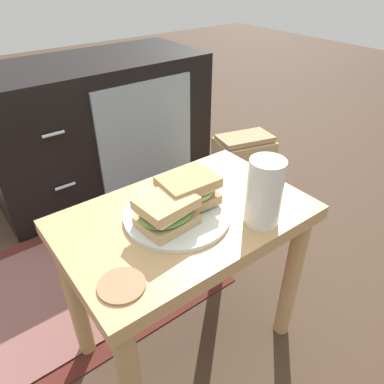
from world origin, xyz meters
The scene contains 10 objects.
ground_plane centered at (0.00, 0.00, 0.00)m, with size 8.00×8.00×0.00m, color #3D2B1E.
side_table centered at (0.00, 0.00, 0.37)m, with size 0.56×0.36×0.46m.
tv_cabinet centered at (0.21, 0.95, 0.29)m, with size 0.96×0.46×0.58m.
area_rug centered at (-0.36, 0.40, 0.00)m, with size 1.25×0.64×0.01m.
plate centered at (-0.02, 0.00, 0.47)m, with size 0.24×0.24×0.01m, color silver.
sandwich_front centered at (-0.06, -0.02, 0.50)m, with size 0.13×0.11×0.07m.
sandwich_back centered at (0.02, 0.01, 0.51)m, with size 0.14×0.11×0.07m.
beer_glass centered at (0.11, -0.12, 0.53)m, with size 0.08×0.08×0.15m.
coaster centered at (-0.22, -0.10, 0.46)m, with size 0.09×0.09×0.01m, color #996B47.
paper_bag centered at (0.63, 0.44, 0.15)m, with size 0.27×0.22×0.32m.
Camera 1 is at (-0.39, -0.53, 0.95)m, focal length 34.08 mm.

